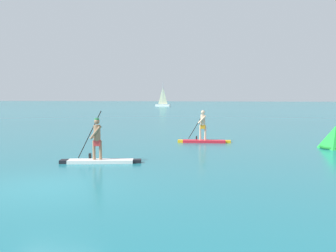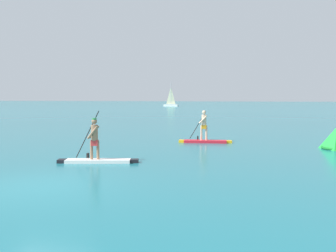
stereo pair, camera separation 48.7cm
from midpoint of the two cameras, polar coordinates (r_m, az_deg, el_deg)
The scene contains 4 objects.
ground at distance 11.32m, azimuth -17.64°, elevation -8.71°, with size 440.00×440.00×0.00m, color #1E727F.
paddleboarder_mid_center at distance 14.77m, azimuth -9.87°, elevation -4.13°, with size 3.10×1.21×2.01m.
paddleboarder_far_right at distance 21.04m, azimuth 6.22°, elevation -1.55°, with size 2.97×0.96×1.81m.
sailboat_left_horizon at distance 103.24m, azimuth 0.58°, elevation 3.51°, with size 4.09×1.32×6.78m.
Camera 2 is at (6.14, -9.27, 2.53)m, focal length 40.13 mm.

